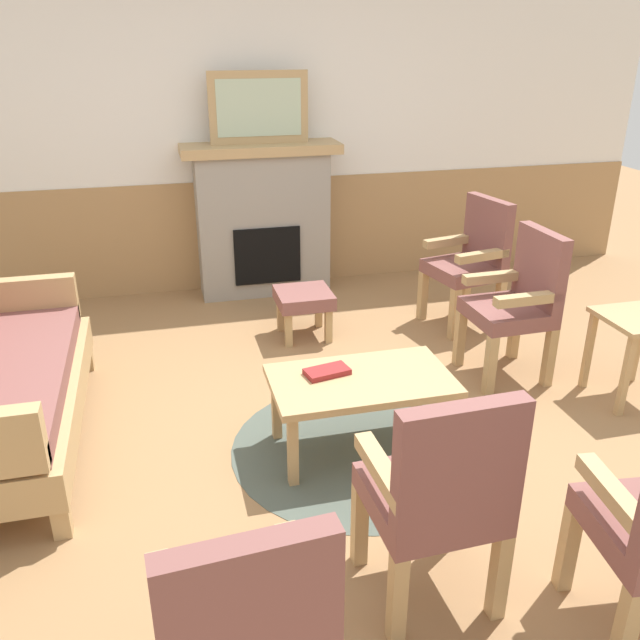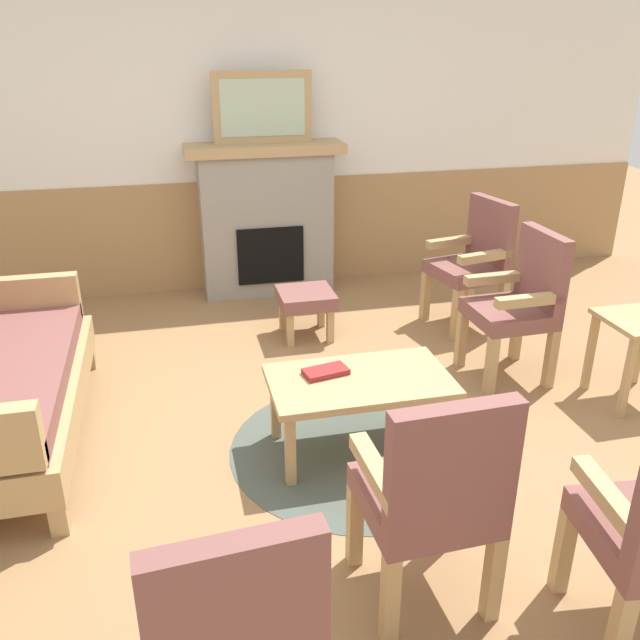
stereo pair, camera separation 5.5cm
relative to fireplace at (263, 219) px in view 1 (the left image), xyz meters
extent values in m
plane|color=#997047|center=(0.00, -2.35, -0.65)|extent=(14.00, 14.00, 0.00)
cube|color=white|center=(0.00, 0.25, 0.70)|extent=(7.20, 0.12, 2.70)
cube|color=#A87F51|center=(0.00, 0.18, -0.18)|extent=(7.20, 0.02, 0.95)
cube|color=gray|center=(0.00, 0.00, -0.05)|extent=(1.10, 0.36, 1.20)
cube|color=black|center=(0.00, -0.19, -0.27)|extent=(0.56, 0.02, 0.48)
cube|color=tan|center=(0.00, 0.00, 0.59)|extent=(1.30, 0.44, 0.08)
cube|color=tan|center=(0.00, 0.00, 0.91)|extent=(0.80, 0.03, 0.56)
cube|color=#B2C6A8|center=(0.00, -0.02, 0.91)|extent=(0.68, 0.01, 0.44)
cube|color=tan|center=(-1.43, -2.88, -0.57)|extent=(0.08, 0.08, 0.16)
cube|color=tan|center=(-1.43, -1.20, -0.57)|extent=(0.08, 0.08, 0.16)
cube|color=tan|center=(-1.73, -2.04, -0.39)|extent=(0.70, 1.80, 0.20)
cube|color=brown|center=(-1.73, -2.04, -0.23)|extent=(0.60, 1.70, 0.12)
cube|color=tan|center=(-1.73, -1.19, -0.12)|extent=(0.60, 0.10, 0.30)
cube|color=tan|center=(-0.33, -2.77, -0.45)|extent=(0.05, 0.05, 0.40)
cube|color=tan|center=(0.51, -2.77, -0.45)|extent=(0.05, 0.05, 0.40)
cube|color=tan|center=(-0.33, -2.33, -0.45)|extent=(0.05, 0.05, 0.40)
cube|color=tan|center=(0.51, -2.33, -0.45)|extent=(0.05, 0.05, 0.40)
cube|color=tan|center=(0.09, -2.55, -0.23)|extent=(0.96, 0.56, 0.04)
cylinder|color=#4C564C|center=(0.09, -2.55, -0.65)|extent=(1.41, 1.41, 0.01)
cube|color=maroon|center=(-0.08, -2.46, -0.20)|extent=(0.25, 0.17, 0.03)
cube|color=tan|center=(-0.03, -1.17, -0.52)|extent=(0.05, 0.05, 0.26)
cube|color=tan|center=(0.27, -1.17, -0.52)|extent=(0.05, 0.05, 0.26)
cube|color=tan|center=(-0.03, -0.87, -0.52)|extent=(0.05, 0.05, 0.26)
cube|color=tan|center=(0.27, -0.87, -0.52)|extent=(0.05, 0.05, 0.26)
cube|color=brown|center=(0.12, -1.02, -0.34)|extent=(0.40, 0.40, 0.10)
cube|color=tan|center=(1.19, -1.35, -0.45)|extent=(0.07, 0.07, 0.40)
cube|color=tan|center=(1.10, -0.94, -0.45)|extent=(0.07, 0.07, 0.40)
cube|color=tan|center=(1.60, -1.27, -0.45)|extent=(0.07, 0.07, 0.40)
cube|color=tan|center=(1.52, -0.85, -0.45)|extent=(0.07, 0.07, 0.40)
cube|color=brown|center=(1.35, -1.10, -0.20)|extent=(0.56, 0.56, 0.10)
cube|color=brown|center=(1.55, -1.06, 0.09)|extent=(0.17, 0.49, 0.48)
cube|color=tan|center=(1.39, -1.30, -0.03)|extent=(0.45, 0.15, 0.06)
cube|color=tan|center=(1.31, -0.90, -0.03)|extent=(0.45, 0.15, 0.06)
cube|color=tan|center=(1.06, -2.16, -0.45)|extent=(0.06, 0.06, 0.40)
cube|color=tan|center=(1.05, -1.74, -0.45)|extent=(0.06, 0.06, 0.40)
cube|color=tan|center=(1.48, -2.15, -0.45)|extent=(0.06, 0.06, 0.40)
cube|color=tan|center=(1.47, -1.73, -0.45)|extent=(0.06, 0.06, 0.40)
cube|color=brown|center=(1.26, -1.95, -0.20)|extent=(0.49, 0.49, 0.10)
cube|color=brown|center=(1.46, -1.94, 0.09)|extent=(0.09, 0.48, 0.48)
cube|color=tan|center=(1.27, -2.15, -0.03)|extent=(0.44, 0.08, 0.06)
cube|color=tan|center=(1.26, -1.74, -0.03)|extent=(0.44, 0.08, 0.06)
cube|color=tan|center=(-0.17, -3.37, -0.45)|extent=(0.06, 0.06, 0.40)
cube|color=tan|center=(0.25, -3.35, -0.45)|extent=(0.06, 0.06, 0.40)
cube|color=tan|center=(-0.16, -3.79, -0.45)|extent=(0.06, 0.06, 0.40)
cube|color=tan|center=(0.26, -3.77, -0.45)|extent=(0.06, 0.06, 0.40)
cube|color=brown|center=(0.05, -3.57, -0.20)|extent=(0.50, 0.50, 0.10)
cube|color=brown|center=(0.05, -3.77, 0.09)|extent=(0.48, 0.10, 0.48)
cube|color=tan|center=(-0.16, -3.58, -0.03)|extent=(0.08, 0.44, 0.06)
cube|color=tan|center=(0.25, -3.56, -0.03)|extent=(0.08, 0.44, 0.06)
cube|color=tan|center=(0.60, -3.71, -0.45)|extent=(0.07, 0.07, 0.40)
cube|color=tan|center=(0.55, -4.12, -0.45)|extent=(0.07, 0.07, 0.40)
cube|color=tan|center=(0.58, -3.92, -0.03)|extent=(0.12, 0.45, 0.06)
cube|color=tan|center=(-0.57, -3.81, -0.45)|extent=(0.06, 0.06, 0.40)
cube|color=brown|center=(-0.76, -4.03, -0.20)|extent=(0.51, 0.51, 0.10)
cube|color=brown|center=(-0.75, -4.23, 0.09)|extent=(0.48, 0.12, 0.48)
cube|color=tan|center=(-0.96, -4.05, -0.03)|extent=(0.10, 0.44, 0.06)
cube|color=tan|center=(-0.56, -4.02, -0.03)|extent=(0.10, 0.44, 0.06)
cube|color=tan|center=(1.70, -2.23, -0.39)|extent=(0.04, 0.04, 0.52)
cube|color=tan|center=(2.06, -2.23, -0.39)|extent=(0.04, 0.04, 0.52)
cube|color=tan|center=(1.70, -2.59, -0.39)|extent=(0.04, 0.04, 0.52)
cube|color=tan|center=(1.88, -2.41, -0.12)|extent=(0.44, 0.44, 0.03)
camera|label=1|loc=(-0.88, -5.50, 1.46)|focal=37.43mm
camera|label=2|loc=(-0.83, -5.51, 1.46)|focal=37.43mm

